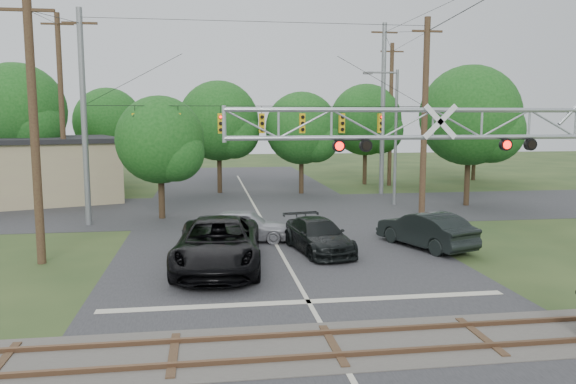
{
  "coord_description": "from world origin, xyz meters",
  "views": [
    {
      "loc": [
        -3.12,
        -11.33,
        5.78
      ],
      "look_at": [
        -0.36,
        7.5,
        3.27
      ],
      "focal_mm": 35.0,
      "sensor_mm": 36.0,
      "label": 1
    }
  ],
  "objects": [
    {
      "name": "ground",
      "position": [
        0.0,
        0.0,
        0.0
      ],
      "size": [
        160.0,
        160.0,
        0.0
      ],
      "primitive_type": "plane",
      "color": "#273D1C",
      "rests_on": "ground"
    },
    {
      "name": "road_main",
      "position": [
        0.0,
        10.0,
        0.01
      ],
      "size": [
        14.0,
        90.0,
        0.02
      ],
      "primitive_type": "cube",
      "color": "#2A2A2D",
      "rests_on": "ground"
    },
    {
      "name": "road_cross",
      "position": [
        0.0,
        24.0,
        0.01
      ],
      "size": [
        90.0,
        12.0,
        0.02
      ],
      "primitive_type": "cube",
      "color": "#2A2A2D",
      "rests_on": "ground"
    },
    {
      "name": "railroad_track",
      "position": [
        0.0,
        2.0,
        0.03
      ],
      "size": [
        90.0,
        3.2,
        0.17
      ],
      "color": "#443F3B",
      "rests_on": "ground"
    },
    {
      "name": "crossing_gantry",
      "position": [
        4.3,
        1.64,
        4.22
      ],
      "size": [
        10.58,
        0.87,
        6.78
      ],
      "color": "gray",
      "rests_on": "ground"
    },
    {
      "name": "traffic_signal_span",
      "position": [
        0.88,
        20.0,
        5.7
      ],
      "size": [
        19.34,
        0.36,
        11.5
      ],
      "color": "gray",
      "rests_on": "ground"
    },
    {
      "name": "pickup_black",
      "position": [
        -2.73,
        9.97,
        0.97
      ],
      "size": [
        3.74,
        7.19,
        1.93
      ],
      "primitive_type": "imported",
      "rotation": [
        0.0,
        0.0,
        -0.08
      ],
      "color": "black",
      "rests_on": "ground"
    },
    {
      "name": "car_dark",
      "position": [
        1.65,
        12.12,
        0.72
      ],
      "size": [
        2.82,
        5.21,
        1.43
      ],
      "primitive_type": "imported",
      "rotation": [
        0.0,
        0.0,
        0.17
      ],
      "color": "black",
      "rests_on": "ground"
    },
    {
      "name": "sedan_silver",
      "position": [
        -1.35,
        14.81,
        0.75
      ],
      "size": [
        4.69,
        2.65,
        1.5
      ],
      "primitive_type": "imported",
      "rotation": [
        0.0,
        0.0,
        1.36
      ],
      "color": "#9A9BA1",
      "rests_on": "ground"
    },
    {
      "name": "suv_dark",
      "position": [
        6.58,
        12.23,
        0.82
      ],
      "size": [
        3.39,
        5.25,
        1.63
      ],
      "primitive_type": "imported",
      "rotation": [
        0.0,
        0.0,
        3.51
      ],
      "color": "black",
      "rests_on": "ground"
    },
    {
      "name": "streetlight",
      "position": [
        9.15,
        24.44,
        4.99
      ],
      "size": [
        2.38,
        0.25,
        8.92
      ],
      "color": "gray",
      "rests_on": "ground"
    },
    {
      "name": "utility_poles",
      "position": [
        3.33,
        22.4,
        6.33
      ],
      "size": [
        27.05,
        26.69,
        13.94
      ],
      "color": "#3D251C",
      "rests_on": "ground"
    },
    {
      "name": "treeline",
      "position": [
        2.54,
        32.69,
        5.59
      ],
      "size": [
        49.09,
        24.55,
        9.76
      ],
      "color": "#372819",
      "rests_on": "ground"
    }
  ]
}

